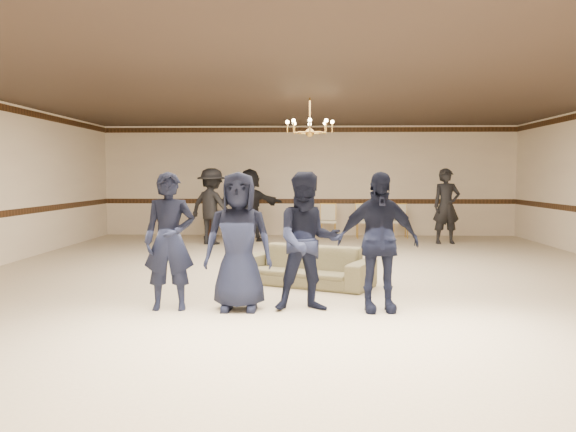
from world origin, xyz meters
The scene contains 16 objects.
room centered at (0.00, 0.00, 1.60)m, with size 12.01×14.01×3.21m.
chair_rail centered at (0.00, 6.99, 1.00)m, with size 12.00×0.02×0.14m, color #382011.
crown_molding centered at (0.00, 6.99, 3.08)m, with size 12.00×0.02×0.14m, color #382011.
chandelier centered at (0.00, 1.00, 2.88)m, with size 0.94×0.94×0.89m, color #B38739, non-canonical shape.
boy_a centered at (-1.83, -2.49, 0.90)m, with size 0.66×0.43×1.80m, color black.
boy_b centered at (-0.93, -2.49, 0.90)m, with size 0.88×0.57×1.80m, color black.
boy_c centered at (-0.03, -2.49, 0.90)m, with size 0.87×0.68×1.80m, color black.
boy_d centered at (0.87, -2.49, 0.90)m, with size 1.05×0.44×1.80m, color black.
settee centered at (-0.06, -0.75, 0.31)m, with size 2.11×0.83×0.62m, color #7E7354.
adult_left centered at (-2.47, 4.68, 0.97)m, with size 1.25×0.72×1.94m, color black.
adult_mid centered at (-1.57, 5.38, 0.97)m, with size 1.80×0.57×1.94m, color black.
adult_right centered at (3.53, 4.98, 0.97)m, with size 0.71×0.46×1.94m, color black.
banquet_chair_left centered at (0.55, 6.29, 0.47)m, with size 0.46×0.46×0.95m, color beige, non-canonical shape.
banquet_chair_mid centered at (1.55, 6.29, 0.47)m, with size 0.46×0.46×0.95m, color beige, non-canonical shape.
banquet_chair_right centered at (2.55, 6.29, 0.47)m, with size 0.46×0.46×0.95m, color beige, non-canonical shape.
console_table centered at (-2.45, 6.49, 0.38)m, with size 0.90×0.38×0.75m, color black.
Camera 1 is at (-0.05, -9.87, 1.74)m, focal length 35.91 mm.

